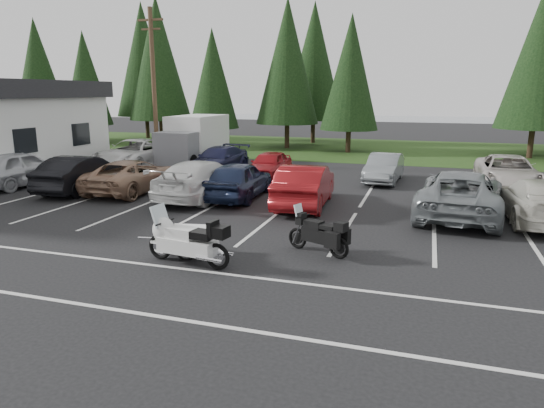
{
  "coord_description": "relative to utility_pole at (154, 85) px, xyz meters",
  "views": [
    {
      "loc": [
        5.51,
        -13.66,
        4.31
      ],
      "look_at": [
        1.29,
        -0.5,
        1.1
      ],
      "focal_mm": 32.0,
      "sensor_mm": 36.0,
      "label": 1
    }
  ],
  "objects": [
    {
      "name": "ground",
      "position": [
        10.0,
        -12.0,
        -4.7
      ],
      "size": [
        120.0,
        120.0,
        0.0
      ],
      "primitive_type": "plane",
      "color": "black",
      "rests_on": "ground"
    },
    {
      "name": "grass_strip",
      "position": [
        10.0,
        12.0,
        -4.69
      ],
      "size": [
        80.0,
        16.0,
        0.01
      ],
      "primitive_type": "cube",
      "color": "#1B3611",
      "rests_on": "ground"
    },
    {
      "name": "lake_water",
      "position": [
        14.0,
        43.0,
        -4.7
      ],
      "size": [
        70.0,
        50.0,
        0.02
      ],
      "primitive_type": "cube",
      "color": "slate",
      "rests_on": "ground"
    },
    {
      "name": "utility_pole",
      "position": [
        0.0,
        0.0,
        0.0
      ],
      "size": [
        1.6,
        0.26,
        9.0
      ],
      "color": "#473321",
      "rests_on": "ground"
    },
    {
      "name": "box_truck",
      "position": [
        2.0,
        0.5,
        -3.25
      ],
      "size": [
        2.4,
        5.6,
        2.9
      ],
      "primitive_type": null,
      "color": "silver",
      "rests_on": "ground"
    },
    {
      "name": "stall_markings",
      "position": [
        10.0,
        -10.0,
        -4.69
      ],
      "size": [
        32.0,
        16.0,
        0.01
      ],
      "primitive_type": "cube",
      "color": "silver",
      "rests_on": "ground"
    },
    {
      "name": "conifer_0",
      "position": [
        -18.0,
        10.5,
        1.53
      ],
      "size": [
        4.58,
        4.58,
        10.66
      ],
      "color": "#332316",
      "rests_on": "ground"
    },
    {
      "name": "conifer_1",
      "position": [
        -12.0,
        9.2,
        0.69
      ],
      "size": [
        3.96,
        3.96,
        9.22
      ],
      "color": "#332316",
      "rests_on": "ground"
    },
    {
      "name": "conifer_2",
      "position": [
        -6.0,
        10.8,
        2.25
      ],
      "size": [
        5.1,
        5.1,
        11.89
      ],
      "color": "#332316",
      "rests_on": "ground"
    },
    {
      "name": "conifer_3",
      "position": [
        -0.5,
        9.4,
        0.57
      ],
      "size": [
        3.87,
        3.87,
        9.02
      ],
      "color": "#332316",
      "rests_on": "ground"
    },
    {
      "name": "conifer_4",
      "position": [
        5.0,
        10.9,
        1.83
      ],
      "size": [
        4.8,
        4.8,
        11.17
      ],
      "color": "#332316",
      "rests_on": "ground"
    },
    {
      "name": "conifer_5",
      "position": [
        10.0,
        9.6,
        0.93
      ],
      "size": [
        4.14,
        4.14,
        9.63
      ],
      "color": "#332316",
      "rests_on": "ground"
    },
    {
      "name": "conifer_6",
      "position": [
        22.0,
        10.1,
        2.01
      ],
      "size": [
        4.93,
        4.93,
        11.48
      ],
      "color": "#332316",
      "rests_on": "ground"
    },
    {
      "name": "conifer_back_a",
      "position": [
        -10.0,
        15.0,
        2.49
      ],
      "size": [
        5.28,
        5.28,
        12.3
      ],
      "color": "#332316",
      "rests_on": "ground"
    },
    {
      "name": "conifer_back_b",
      "position": [
        6.0,
        15.5,
        2.07
      ],
      "size": [
        4.97,
        4.97,
        11.58
      ],
      "color": "#332316",
      "rests_on": "ground"
    },
    {
      "name": "car_near_0",
      "position": [
        -2.47,
        -8.03,
        -3.86
      ],
      "size": [
        2.34,
        5.06,
        1.68
      ],
      "primitive_type": "imported",
      "rotation": [
        0.0,
        0.0,
        3.07
      ],
      "color": "silver",
      "rests_on": "ground"
    },
    {
      "name": "car_near_1",
      "position": [
        1.03,
        -8.1,
        -3.9
      ],
      "size": [
        1.97,
        4.91,
        1.59
      ],
      "primitive_type": "imported",
      "rotation": [
        0.0,
        0.0,
        3.2
      ],
      "color": "black",
      "rests_on": "ground"
    },
    {
      "name": "car_near_2",
      "position": [
        3.25,
        -7.52,
        -3.99
      ],
      "size": [
        2.42,
        5.14,
        1.42
      ],
      "primitive_type": "imported",
      "rotation": [
        0.0,
        0.0,
        3.15
      ],
      "color": "#946F56",
      "rests_on": "ground"
    },
    {
      "name": "car_near_3",
      "position": [
        6.77,
        -7.81,
        -3.91
      ],
      "size": [
        2.54,
        5.56,
        1.58
      ],
      "primitive_type": "imported",
      "rotation": [
        0.0,
        0.0,
        3.08
      ],
      "color": "silver",
      "rests_on": "ground"
    },
    {
      "name": "car_near_4",
      "position": [
        8.21,
        -7.39,
        -3.92
      ],
      "size": [
        2.0,
        4.64,
        1.56
      ],
      "primitive_type": "imported",
      "rotation": [
        0.0,
        0.0,
        3.18
      ],
      "color": "#18213D",
      "rests_on": "ground"
    },
    {
      "name": "car_near_5",
      "position": [
        11.13,
        -7.88,
        -3.89
      ],
      "size": [
        2.04,
        4.99,
        1.61
      ],
      "primitive_type": "imported",
      "rotation": [
        0.0,
        0.0,
        3.21
      ],
      "color": "maroon",
      "rests_on": "ground"
    },
    {
      "name": "car_near_6",
      "position": [
        16.74,
        -7.77,
        -3.88
      ],
      "size": [
        3.27,
        6.11,
        1.63
      ],
      "primitive_type": "imported",
      "rotation": [
        0.0,
        0.0,
        3.04
      ],
      "color": "slate",
      "rests_on": "ground"
    },
    {
      "name": "car_near_7",
      "position": [
        19.2,
        -7.82,
        -3.95
      ],
      "size": [
        2.27,
        5.21,
        1.49
      ],
      "primitive_type": "imported",
      "rotation": [
        0.0,
        0.0,
        3.18
      ],
      "color": "beige",
      "rests_on": "ground"
    },
    {
      "name": "car_far_0",
      "position": [
        -0.36,
        -1.84,
        -3.86
      ],
      "size": [
        2.82,
        6.04,
        1.67
      ],
      "primitive_type": "imported",
      "rotation": [
        0.0,
        0.0,
        0.01
      ],
      "color": "silver",
      "rests_on": "ground"
    },
    {
      "name": "car_far_1",
      "position": [
        4.69,
        -1.51,
        -4.01
      ],
      "size": [
        2.3,
        4.9,
        1.38
      ],
      "primitive_type": "imported",
      "rotation": [
        0.0,
        0.0,
        -0.08
      ],
      "color": "#17193A",
      "rests_on": "ground"
    },
    {
      "name": "car_far_2",
      "position": [
        7.84,
        -2.27,
        -4.02
      ],
      "size": [
        1.65,
        3.98,
        1.35
      ],
      "primitive_type": "imported",
      "rotation": [
        0.0,
        0.0,
        -0.01
      ],
      "color": "maroon",
      "rests_on": "ground"
    },
    {
      "name": "car_far_3",
      "position": [
        13.57,
        -1.7,
        -4.02
      ],
      "size": [
        1.71,
        4.21,
        1.36
      ],
      "primitive_type": "imported",
      "rotation": [
        0.0,
        0.0,
        -0.07
      ],
      "color": "slate",
      "rests_on": "ground"
    },
    {
      "name": "car_far_4",
      "position": [
        19.06,
        -1.76,
        -3.95
      ],
      "size": [
        2.54,
        5.41,
        1.5
      ],
      "primitive_type": "imported",
      "rotation": [
        0.0,
        0.0,
        0.01
      ],
      "color": "#BCB3AC",
      "rests_on": "ground"
    },
    {
      "name": "touring_motorcycle",
      "position": [
        9.89,
        -15.15,
        -3.95
      ],
      "size": [
        2.8,
        1.21,
        1.5
      ],
      "primitive_type": null,
      "rotation": [
        0.0,
        0.0,
        -0.14
      ],
      "color": "silver",
      "rests_on": "ground"
    },
    {
      "name": "cargo_trailer",
      "position": [
        9.61,
        -14.42,
        -4.32
      ],
      "size": [
        1.79,
        1.2,
        0.76
      ],
      "primitive_type": null,
      "rotation": [
        0.0,
        0.0,
        0.17
      ],
      "color": "white",
      "rests_on": "ground"
    },
    {
      "name": "adventure_motorcycle",
      "position": [
        12.85,
        -13.3,
        -4.04
      ],
      "size": [
        2.28,
        1.51,
        1.31
      ],
      "primitive_type": null,
      "rotation": [
        0.0,
        0.0,
        -0.39
      ],
      "color": "black",
      "rests_on": "ground"
    }
  ]
}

